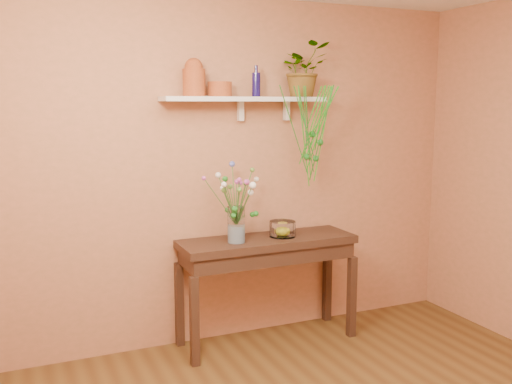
{
  "coord_description": "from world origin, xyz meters",
  "views": [
    {
      "loc": [
        -1.65,
        -2.22,
        1.88
      ],
      "look_at": [
        0.0,
        1.55,
        1.25
      ],
      "focal_mm": 40.24,
      "sensor_mm": 36.0,
      "label": 1
    }
  ],
  "objects_px": {
    "blue_bottle": "(256,84)",
    "glass_vase": "(236,227)",
    "glass_bowl": "(282,229)",
    "bouquet": "(237,192)",
    "spider_plant": "(303,70)",
    "sideboard": "(267,253)",
    "terracotta_jug": "(194,78)"
  },
  "relations": [
    {
      "from": "terracotta_jug",
      "to": "glass_bowl",
      "type": "bearing_deg",
      "value": -9.05
    },
    {
      "from": "blue_bottle",
      "to": "glass_bowl",
      "type": "bearing_deg",
      "value": -30.08
    },
    {
      "from": "bouquet",
      "to": "glass_bowl",
      "type": "relative_size",
      "value": 2.35
    },
    {
      "from": "sideboard",
      "to": "glass_vase",
      "type": "distance_m",
      "value": 0.37
    },
    {
      "from": "bouquet",
      "to": "glass_vase",
      "type": "bearing_deg",
      "value": 107.74
    },
    {
      "from": "glass_bowl",
      "to": "glass_vase",
      "type": "bearing_deg",
      "value": -175.37
    },
    {
      "from": "spider_plant",
      "to": "bouquet",
      "type": "relative_size",
      "value": 0.88
    },
    {
      "from": "glass_bowl",
      "to": "terracotta_jug",
      "type": "bearing_deg",
      "value": 170.95
    },
    {
      "from": "spider_plant",
      "to": "glass_vase",
      "type": "height_order",
      "value": "spider_plant"
    },
    {
      "from": "glass_vase",
      "to": "glass_bowl",
      "type": "height_order",
      "value": "glass_vase"
    },
    {
      "from": "blue_bottle",
      "to": "glass_vase",
      "type": "bearing_deg",
      "value": -148.45
    },
    {
      "from": "glass_vase",
      "to": "bouquet",
      "type": "bearing_deg",
      "value": -72.26
    },
    {
      "from": "spider_plant",
      "to": "glass_vase",
      "type": "bearing_deg",
      "value": -167.79
    },
    {
      "from": "spider_plant",
      "to": "glass_vase",
      "type": "distance_m",
      "value": 1.35
    },
    {
      "from": "terracotta_jug",
      "to": "glass_bowl",
      "type": "relative_size",
      "value": 1.34
    },
    {
      "from": "terracotta_jug",
      "to": "spider_plant",
      "type": "relative_size",
      "value": 0.65
    },
    {
      "from": "sideboard",
      "to": "glass_vase",
      "type": "relative_size",
      "value": 5.07
    },
    {
      "from": "terracotta_jug",
      "to": "blue_bottle",
      "type": "relative_size",
      "value": 1.18
    },
    {
      "from": "blue_bottle",
      "to": "spider_plant",
      "type": "relative_size",
      "value": 0.55
    },
    {
      "from": "glass_vase",
      "to": "bouquet",
      "type": "xyz_separation_m",
      "value": [
        0.0,
        -0.02,
        0.27
      ]
    },
    {
      "from": "blue_bottle",
      "to": "sideboard",
      "type": "bearing_deg",
      "value": -61.85
    },
    {
      "from": "spider_plant",
      "to": "glass_vase",
      "type": "relative_size",
      "value": 1.54
    },
    {
      "from": "spider_plant",
      "to": "bouquet",
      "type": "xyz_separation_m",
      "value": [
        -0.62,
        -0.15,
        -0.91
      ]
    },
    {
      "from": "glass_vase",
      "to": "bouquet",
      "type": "height_order",
      "value": "bouquet"
    },
    {
      "from": "terracotta_jug",
      "to": "glass_bowl",
      "type": "xyz_separation_m",
      "value": [
        0.68,
        -0.11,
        -1.17
      ]
    },
    {
      "from": "glass_bowl",
      "to": "sideboard",
      "type": "bearing_deg",
      "value": 177.31
    },
    {
      "from": "glass_vase",
      "to": "sideboard",
      "type": "bearing_deg",
      "value": 7.98
    },
    {
      "from": "blue_bottle",
      "to": "glass_vase",
      "type": "distance_m",
      "value": 1.1
    },
    {
      "from": "blue_bottle",
      "to": "spider_plant",
      "type": "bearing_deg",
      "value": -0.21
    },
    {
      "from": "blue_bottle",
      "to": "spider_plant",
      "type": "distance_m",
      "value": 0.42
    },
    {
      "from": "blue_bottle",
      "to": "glass_vase",
      "type": "height_order",
      "value": "blue_bottle"
    },
    {
      "from": "blue_bottle",
      "to": "glass_bowl",
      "type": "relative_size",
      "value": 1.14
    }
  ]
}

